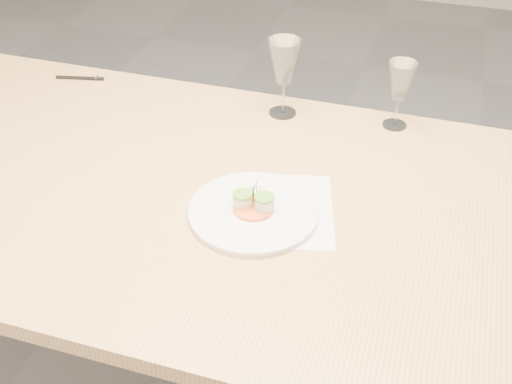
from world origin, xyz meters
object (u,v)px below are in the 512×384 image
(recipe_sheet, at_px, (285,210))
(wine_glass_1, at_px, (401,82))
(dinner_plate, at_px, (253,211))
(ballpoint_pen, at_px, (80,78))
(wine_glass_0, at_px, (284,63))
(dining_table, at_px, (228,216))

(recipe_sheet, relative_size, wine_glass_1, 1.70)
(dinner_plate, relative_size, ballpoint_pen, 1.98)
(dinner_plate, bearing_deg, recipe_sheet, 31.27)
(recipe_sheet, distance_m, wine_glass_0, 0.46)
(ballpoint_pen, bearing_deg, dinner_plate, -46.40)
(dining_table, bearing_deg, dinner_plate, -34.43)
(wine_glass_1, bearing_deg, dining_table, -127.71)
(dining_table, bearing_deg, recipe_sheet, -6.84)
(dinner_plate, relative_size, wine_glass_0, 1.33)
(dinner_plate, xyz_separation_m, recipe_sheet, (0.06, 0.04, -0.01))
(wine_glass_0, height_order, wine_glass_1, wine_glass_0)
(dining_table, bearing_deg, ballpoint_pen, 146.52)
(wine_glass_0, bearing_deg, recipe_sheet, -73.58)
(recipe_sheet, height_order, wine_glass_0, wine_glass_0)
(wine_glass_0, relative_size, wine_glass_1, 1.17)
(ballpoint_pen, xyz_separation_m, wine_glass_0, (0.65, -0.01, 0.15))
(dining_table, distance_m, wine_glass_1, 0.58)
(recipe_sheet, bearing_deg, dinner_plate, -163.76)
(recipe_sheet, height_order, ballpoint_pen, ballpoint_pen)
(ballpoint_pen, relative_size, wine_glass_1, 0.79)
(wine_glass_0, distance_m, wine_glass_1, 0.31)
(recipe_sheet, xyz_separation_m, ballpoint_pen, (-0.77, 0.43, 0.00))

